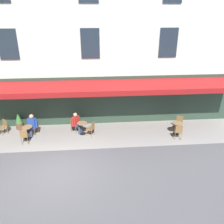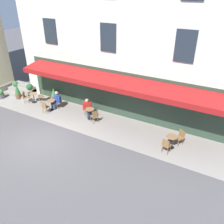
{
  "view_description": "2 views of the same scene",
  "coord_description": "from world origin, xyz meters",
  "views": [
    {
      "loc": [
        -1.79,
        8.99,
        6.94
      ],
      "look_at": [
        -2.81,
        -3.29,
        1.52
      ],
      "focal_mm": 36.91,
      "sensor_mm": 36.0,
      "label": 1
    },
    {
      "loc": [
        -8.92,
        7.58,
        7.96
      ],
      "look_at": [
        -2.73,
        -3.53,
        0.99
      ],
      "focal_mm": 36.89,
      "sensor_mm": 36.0,
      "label": 2
    }
  ],
  "objects": [
    {
      "name": "cafe_table_far_end",
      "position": [
        -1.01,
        -3.56,
        0.49
      ],
      "size": [
        0.6,
        0.6,
        0.75
      ],
      "color": "black",
      "rests_on": "ground_plane"
    },
    {
      "name": "cafe_chair_wicker_near_door",
      "position": [
        4.75,
        -3.23,
        0.55
      ],
      "size": [
        0.55,
        0.55,
        0.91
      ],
      "color": "olive",
      "rests_on": "ground_plane"
    },
    {
      "name": "potted_plant_entrance_right",
      "position": [
        5.85,
        -3.45,
        0.59
      ],
      "size": [
        0.42,
        0.42,
        1.2
      ],
      "color": "brown",
      "rests_on": "ground_plane"
    },
    {
      "name": "cafe_chair_wicker_under_awning",
      "position": [
        -1.57,
        -3.26,
        0.55
      ],
      "size": [
        0.54,
        0.54,
        0.91
      ],
      "color": "olive",
      "rests_on": "ground_plane"
    },
    {
      "name": "cafe_chair_wicker_kerbside",
      "position": [
        3.78,
        -4.03,
        0.55
      ],
      "size": [
        0.57,
        0.57,
        0.91
      ],
      "color": "olive",
      "rests_on": "ground_plane"
    },
    {
      "name": "potted_plant_by_steps",
      "position": [
        5.66,
        -4.57,
        0.54
      ],
      "size": [
        0.54,
        0.54,
        0.91
      ],
      "color": "#4C4C51",
      "rests_on": "ground_plane"
    },
    {
      "name": "back_alley_steps",
      "position": [
        6.6,
        -4.59,
        0.24
      ],
      "size": [
        2.4,
        1.75,
        0.6
      ],
      "color": "gray",
      "rests_on": "ground_plane"
    },
    {
      "name": "seated_patron_in_blue",
      "position": [
        2.0,
        -3.67,
        0.71
      ],
      "size": [
        0.63,
        0.66,
        1.34
      ],
      "color": "navy",
      "rests_on": "ground_plane"
    },
    {
      "name": "cafe_table_mid_terrace",
      "position": [
        -6.74,
        -3.09,
        0.49
      ],
      "size": [
        0.6,
        0.6,
        0.75
      ],
      "color": "black",
      "rests_on": "ground_plane"
    },
    {
      "name": "seated_companion_in_red",
      "position": [
        -0.67,
        -3.8,
        0.7
      ],
      "size": [
        0.64,
        0.62,
        1.3
      ],
      "color": "navy",
      "rests_on": "ground_plane"
    },
    {
      "name": "ground_plane",
      "position": [
        0.0,
        0.0,
        0.0
      ],
      "size": [
        70.0,
        70.0,
        0.0
      ],
      "primitive_type": "plane",
      "color": "#565456"
    },
    {
      "name": "potted_plant_entrance_left",
      "position": [
        7.38,
        -4.57,
        0.41
      ],
      "size": [
        0.47,
        0.47,
        0.78
      ],
      "color": "brown",
      "rests_on": "ground_plane"
    },
    {
      "name": "cafe_chair_wicker_corner_right",
      "position": [
        -7.08,
        -3.62,
        0.55
      ],
      "size": [
        0.55,
        0.55,
        0.91
      ],
      "color": "olive",
      "rests_on": "ground_plane"
    },
    {
      "name": "cafe_table_near_entrance",
      "position": [
        2.18,
        -3.3,
        0.49
      ],
      "size": [
        0.6,
        0.6,
        0.75
      ],
      "color": "black",
      "rests_on": "ground_plane"
    },
    {
      "name": "cafe_chair_wicker_back_row",
      "position": [
        -0.49,
        -3.92,
        0.55
      ],
      "size": [
        0.56,
        0.56,
        0.91
      ],
      "color": "olive",
      "rests_on": "ground_plane"
    },
    {
      "name": "cafe_chair_wicker_by_window",
      "position": [
        -6.63,
        -2.47,
        0.55
      ],
      "size": [
        0.47,
        0.47,
        0.91
      ],
      "color": "olive",
      "rests_on": "ground_plane"
    },
    {
      "name": "cafe_chair_wicker_facing_street",
      "position": [
        1.9,
        -3.87,
        0.55
      ],
      "size": [
        0.54,
        0.54,
        0.91
      ],
      "color": "olive",
      "rests_on": "ground_plane"
    },
    {
      "name": "potted_plant_mid_terrace",
      "position": [
        3.01,
        -4.53,
        0.56
      ],
      "size": [
        0.44,
        0.44,
        1.15
      ],
      "color": "brown",
      "rests_on": "ground_plane"
    },
    {
      "name": "cafe_chair_wicker_corner_left",
      "position": [
        2.19,
        -2.67,
        0.55
      ],
      "size": [
        0.4,
        0.4,
        0.91
      ],
      "color": "olive",
      "rests_on": "ground_plane"
    },
    {
      "name": "cafe_table_streetside",
      "position": [
        4.21,
        -3.56,
        0.49
      ],
      "size": [
        0.6,
        0.6,
        0.75
      ],
      "color": "black",
      "rests_on": "ground_plane"
    },
    {
      "name": "potted_plant_under_sign",
      "position": [
        7.09,
        -2.83,
        0.37
      ],
      "size": [
        0.44,
        0.44,
        0.76
      ],
      "color": "#4C4C51",
      "rests_on": "ground_plane"
    },
    {
      "name": "sidewalk_cafe_terrace",
      "position": [
        -3.25,
        -3.4,
        0.0
      ],
      "size": [
        20.5,
        3.2,
        0.01
      ],
      "primitive_type": "cube",
      "color": "gray",
      "rests_on": "ground_plane"
    }
  ]
}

